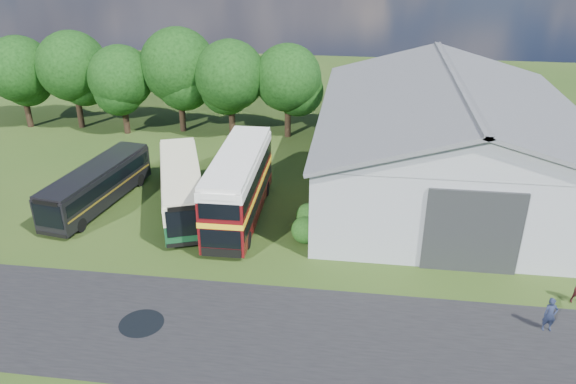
# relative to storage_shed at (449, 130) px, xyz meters

# --- Properties ---
(ground) EXTENTS (120.00, 120.00, 0.00)m
(ground) POSITION_rel_storage_shed_xyz_m (-15.00, -15.98, -4.17)
(ground) COLOR #243E13
(ground) RESTS_ON ground
(asphalt_road) EXTENTS (60.00, 8.00, 0.02)m
(asphalt_road) POSITION_rel_storage_shed_xyz_m (-12.00, -18.98, -4.17)
(asphalt_road) COLOR black
(asphalt_road) RESTS_ON ground
(puddle) EXTENTS (2.20, 2.20, 0.01)m
(puddle) POSITION_rel_storage_shed_xyz_m (-16.50, -18.98, -4.17)
(puddle) COLOR black
(puddle) RESTS_ON ground
(storage_shed) EXTENTS (18.80, 24.80, 8.15)m
(storage_shed) POSITION_rel_storage_shed_xyz_m (0.00, 0.00, 0.00)
(storage_shed) COLOR gray
(storage_shed) RESTS_ON ground
(tree_far_left) EXTENTS (6.12, 6.12, 8.64)m
(tree_far_left) POSITION_rel_storage_shed_xyz_m (-38.00, 8.02, 1.40)
(tree_far_left) COLOR black
(tree_far_left) RESTS_ON ground
(tree_left_a) EXTENTS (6.46, 6.46, 9.12)m
(tree_left_a) POSITION_rel_storage_shed_xyz_m (-33.00, 8.52, 1.71)
(tree_left_a) COLOR black
(tree_left_a) RESTS_ON ground
(tree_left_b) EXTENTS (5.78, 5.78, 8.16)m
(tree_left_b) POSITION_rel_storage_shed_xyz_m (-28.00, 7.52, 1.09)
(tree_left_b) COLOR black
(tree_left_b) RESTS_ON ground
(tree_mid) EXTENTS (6.80, 6.80, 9.60)m
(tree_mid) POSITION_rel_storage_shed_xyz_m (-23.00, 8.82, 2.02)
(tree_mid) COLOR black
(tree_mid) RESTS_ON ground
(tree_right_a) EXTENTS (6.26, 6.26, 8.83)m
(tree_right_a) POSITION_rel_storage_shed_xyz_m (-18.00, 7.82, 1.52)
(tree_right_a) COLOR black
(tree_right_a) RESTS_ON ground
(tree_right_b) EXTENTS (5.98, 5.98, 8.45)m
(tree_right_b) POSITION_rel_storage_shed_xyz_m (-13.00, 8.62, 1.27)
(tree_right_b) COLOR black
(tree_right_b) RESTS_ON ground
(shrub_front) EXTENTS (1.70, 1.70, 1.70)m
(shrub_front) POSITION_rel_storage_shed_xyz_m (-9.40, -9.98, -4.17)
(shrub_front) COLOR #194714
(shrub_front) RESTS_ON ground
(shrub_mid) EXTENTS (1.60, 1.60, 1.60)m
(shrub_mid) POSITION_rel_storage_shed_xyz_m (-9.40, -7.98, -4.17)
(shrub_mid) COLOR #194714
(shrub_mid) RESTS_ON ground
(bus_green_single) EXTENTS (6.29, 11.51, 3.11)m
(bus_green_single) POSITION_rel_storage_shed_xyz_m (-18.15, -6.78, -2.51)
(bus_green_single) COLOR black
(bus_green_single) RESTS_ON ground
(bus_maroon_double) EXTENTS (2.89, 10.79, 4.62)m
(bus_maroon_double) POSITION_rel_storage_shed_xyz_m (-14.00, -7.63, -1.86)
(bus_maroon_double) COLOR black
(bus_maroon_double) RESTS_ON ground
(bus_dark_single) EXTENTS (3.98, 10.48, 2.82)m
(bus_dark_single) POSITION_rel_storage_shed_xyz_m (-24.08, -7.00, -2.66)
(bus_dark_single) COLOR black
(bus_dark_single) RESTS_ON ground
(visitor_a) EXTENTS (0.69, 0.49, 1.78)m
(visitor_a) POSITION_rel_storage_shed_xyz_m (3.07, -16.81, -3.27)
(visitor_a) COLOR #181F36
(visitor_a) RESTS_ON ground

